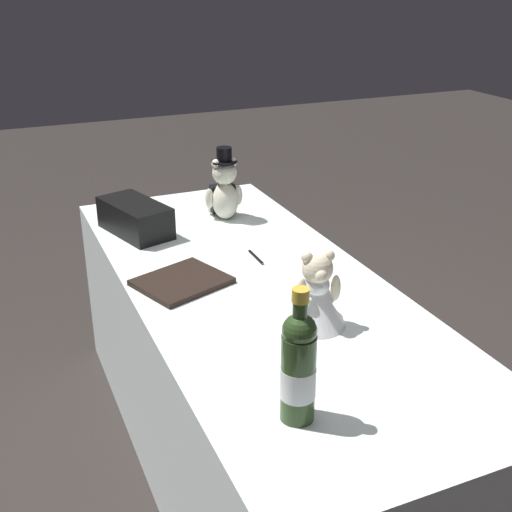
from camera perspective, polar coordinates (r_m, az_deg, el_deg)
The scene contains 8 objects.
ground_plane at distance 2.57m, azimuth -0.00°, elevation -17.07°, with size 12.00×12.00×0.00m, color #2D2826.
reception_table at distance 2.35m, azimuth -0.00°, elevation -10.38°, with size 2.00×0.81×0.72m, color white.
teddy_bear_groom at distance 2.70m, azimuth -2.77°, elevation 5.70°, with size 0.15×0.16×0.30m.
teddy_bear_bride at distance 1.90m, azimuth 5.13°, elevation -3.05°, with size 0.22×0.18×0.23m.
champagne_bottle at distance 1.49m, azimuth 3.69°, elevation -9.46°, with size 0.08×0.08×0.33m.
signing_pen at distance 2.34m, azimuth 0.05°, elevation -0.15°, with size 0.13×0.01×0.01m.
gift_case_black at distance 2.60m, azimuth -10.40°, elevation 3.27°, with size 0.35×0.25×0.12m.
guestbook at distance 2.17m, azimuth -6.43°, elevation -2.21°, with size 0.23×0.27×0.02m, color black.
Camera 1 is at (-1.78, 0.77, 1.68)m, focal length 46.28 mm.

